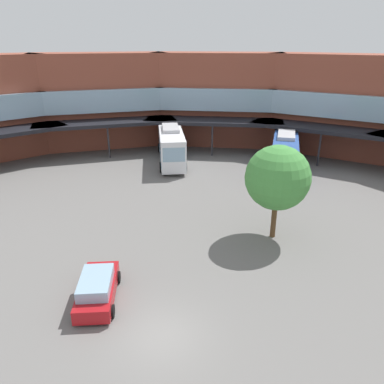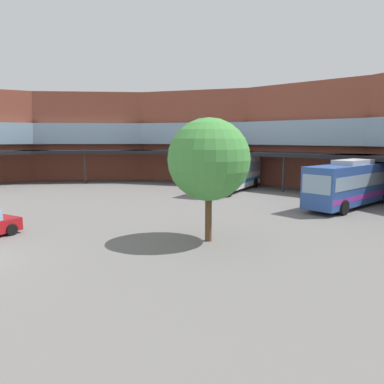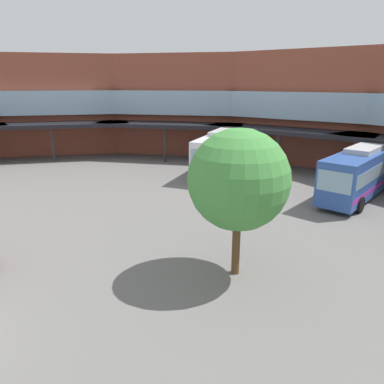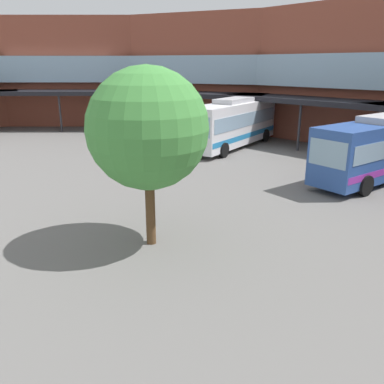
# 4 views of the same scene
# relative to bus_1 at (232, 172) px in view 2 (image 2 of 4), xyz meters

# --- Properties ---
(station_building) EXTENTS (79.85, 43.95, 11.34)m
(station_building) POSITION_rel_bus_1_xyz_m (9.75, -3.22, 3.69)
(station_building) COLOR brown
(station_building) RESTS_ON ground
(bus_1) EXTENTS (6.99, 11.14, 3.97)m
(bus_1) POSITION_rel_bus_1_xyz_m (0.00, 0.00, 0.00)
(bus_1) COLOR white
(bus_1) RESTS_ON ground
(bus_3) EXTENTS (3.57, 11.29, 3.79)m
(bus_3) POSITION_rel_bus_1_xyz_m (12.32, 1.69, -0.09)
(bus_3) COLOR #2D519E
(bus_3) RESTS_ON ground
(plaza_tree) EXTENTS (4.35, 4.35, 6.57)m
(plaza_tree) POSITION_rel_bus_1_xyz_m (13.31, -13.99, 2.37)
(plaza_tree) COLOR brown
(plaza_tree) RESTS_ON ground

